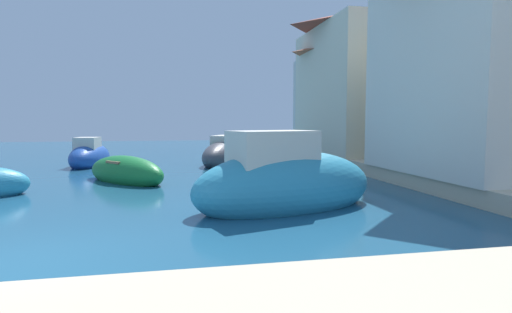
% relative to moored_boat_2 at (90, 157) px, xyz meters
% --- Properties ---
extents(ground, '(80.00, 80.00, 0.00)m').
position_rel_moored_boat_2_xyz_m(ground, '(1.45, -14.73, -0.44)').
color(ground, '#1E5170').
extents(quay_promenade, '(44.00, 32.00, 0.50)m').
position_rel_moored_boat_2_xyz_m(quay_promenade, '(5.77, -15.10, -0.19)').
color(quay_promenade, beige).
rests_on(quay_promenade, ground).
extents(moored_boat_2, '(2.03, 4.07, 1.72)m').
position_rel_moored_boat_2_xyz_m(moored_boat_2, '(0.00, 0.00, 0.00)').
color(moored_boat_2, '#1E479E').
rests_on(moored_boat_2, ground).
extents(moored_boat_4, '(5.41, 3.43, 2.38)m').
position_rel_moored_boat_2_xyz_m(moored_boat_4, '(6.69, -11.45, 0.18)').
color(moored_boat_4, teal).
rests_on(moored_boat_4, ground).
extents(moored_boat_6, '(3.46, 5.00, 1.79)m').
position_rel_moored_boat_2_xyz_m(moored_boat_6, '(6.53, -0.55, 0.04)').
color(moored_boat_6, '#3F3F47').
rests_on(moored_boat_6, ground).
extents(moored_boat_7, '(3.59, 4.01, 1.22)m').
position_rel_moored_boat_2_xyz_m(moored_boat_7, '(2.28, -5.91, -0.10)').
color(moored_boat_7, '#197233').
rests_on(moored_boat_7, ground).
extents(waterfront_building_main, '(6.56, 6.82, 7.55)m').
position_rel_moored_boat_2_xyz_m(waterfront_building_main, '(14.45, -9.52, 3.89)').
color(waterfront_building_main, silver).
rests_on(waterfront_building_main, quay_promenade).
extents(waterfront_building_annex, '(6.38, 8.14, 7.69)m').
position_rel_moored_boat_2_xyz_m(waterfront_building_annex, '(14.45, -0.46, 3.96)').
color(waterfront_building_annex, beige).
rests_on(waterfront_building_annex, quay_promenade).
extents(waterfront_building_far, '(5.49, 8.38, 6.46)m').
position_rel_moored_boat_2_xyz_m(waterfront_building_far, '(14.45, 1.32, 3.33)').
color(waterfront_building_far, beige).
rests_on(waterfront_building_far, quay_promenade).
extents(quayside_tree, '(3.00, 3.00, 4.16)m').
position_rel_moored_boat_2_xyz_m(quayside_tree, '(16.01, -8.43, 2.71)').
color(quayside_tree, brown).
rests_on(quayside_tree, quay_promenade).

